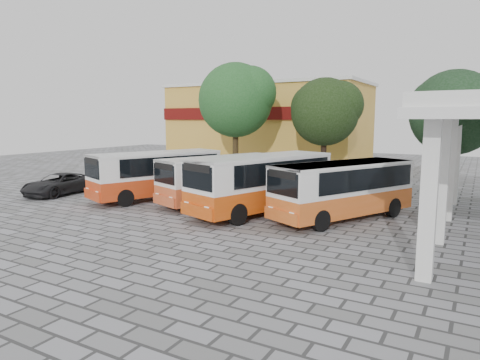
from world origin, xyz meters
The scene contains 10 objects.
ground centered at (0.00, 0.00, 0.00)m, with size 90.00×90.00×0.00m, color slate.
shophouse_block centered at (-11.00, 25.99, 4.16)m, with size 20.40×10.40×8.30m.
bus_far_left centered at (-7.51, 3.64, 1.60)m, with size 4.97×8.21×2.77m.
bus_centre_left centered at (-3.40, 4.29, 1.52)m, with size 4.62×7.78×2.62m.
bus_centre_right centered at (-0.37, 3.22, 1.67)m, with size 4.85×8.55×2.89m.
bus_far_right centered at (3.56, 3.88, 1.56)m, with size 5.34×8.01×2.69m.
tree_left centered at (-9.00, 15.64, 6.43)m, with size 6.48×6.17×9.32m.
tree_middle centered at (-1.58, 16.53, 5.39)m, with size 5.47×5.21×7.83m.
tree_right centered at (7.55, 12.62, 5.23)m, with size 5.24×4.99×7.56m.
parked_car centered at (-13.81, 1.72, 0.66)m, with size 2.18×4.74×1.32m, color black.
Camera 1 is at (9.08, -15.65, 4.71)m, focal length 32.00 mm.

